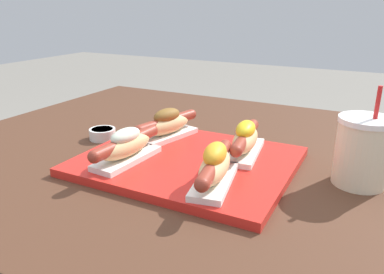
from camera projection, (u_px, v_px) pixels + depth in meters
The scene contains 8 objects.
patio_table at pixel (208, 274), 1.01m from camera, with size 1.33×1.02×0.71m.
serving_tray at pixel (188, 161), 0.81m from camera, with size 0.44×0.36×0.02m.
hot_dog_0 at pixel (126, 146), 0.78m from camera, with size 0.07×0.21×0.07m.
hot_dog_1 at pixel (215, 166), 0.68m from camera, with size 0.09×0.20×0.08m.
hot_dog_2 at pixel (167, 125), 0.91m from camera, with size 0.10×0.20×0.07m.
hot_dog_3 at pixel (245, 139), 0.81m from camera, with size 0.08×0.20×0.07m.
sauce_bowl at pixel (103, 133), 0.96m from camera, with size 0.07×0.07×0.03m.
drink_cup at pixel (362, 151), 0.70m from camera, with size 0.10×0.10×0.19m.
Camera 1 is at (0.34, -0.75, 1.04)m, focal length 35.00 mm.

